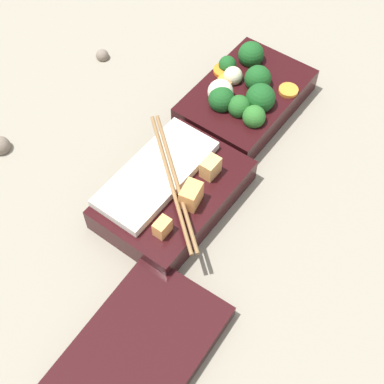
{
  "coord_description": "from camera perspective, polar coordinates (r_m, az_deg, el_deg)",
  "views": [
    {
      "loc": [
        0.4,
        0.28,
        0.59
      ],
      "look_at": [
        0.09,
        0.05,
        0.04
      ],
      "focal_mm": 50.0,
      "sensor_mm": 36.0,
      "label": 1
    }
  ],
  "objects": [
    {
      "name": "ground_plane",
      "position": [
        0.77,
        0.88,
        4.68
      ],
      "size": [
        3.0,
        3.0,
        0.0
      ],
      "primitive_type": "plane",
      "color": "gray"
    },
    {
      "name": "bento_tray_vegetable",
      "position": [
        0.8,
        5.71,
        10.26
      ],
      "size": [
        0.2,
        0.14,
        0.07
      ],
      "color": "black",
      "rests_on": "ground_plane"
    },
    {
      "name": "bento_tray_rice",
      "position": [
        0.69,
        -2.16,
        0.07
      ],
      "size": [
        0.2,
        0.18,
        0.07
      ],
      "color": "black",
      "rests_on": "ground_plane"
    },
    {
      "name": "bento_lid",
      "position": [
        0.62,
        -5.52,
        -16.32
      ],
      "size": [
        0.2,
        0.14,
        0.02
      ],
      "primitive_type": "cube",
      "rotation": [
        0.0,
        0.0,
        0.05
      ],
      "color": "black",
      "rests_on": "ground_plane"
    },
    {
      "name": "pebble_0",
      "position": [
        0.81,
        -19.75,
        4.66
      ],
      "size": [
        0.03,
        0.03,
        0.03
      ],
      "primitive_type": "sphere",
      "color": "#7A6B5B",
      "rests_on": "ground_plane"
    },
    {
      "name": "pebble_2",
      "position": [
        0.91,
        -9.54,
        14.16
      ],
      "size": [
        0.02,
        0.02,
        0.02
      ],
      "primitive_type": "sphere",
      "color": "#7A6B5B",
      "rests_on": "ground_plane"
    }
  ]
}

